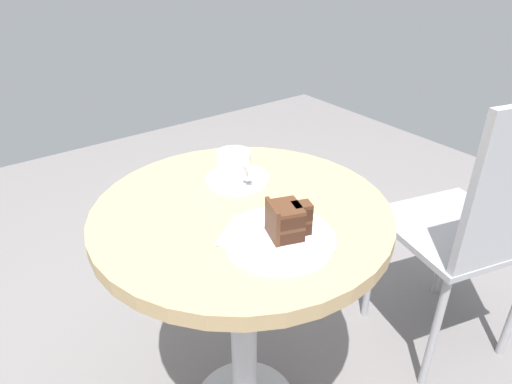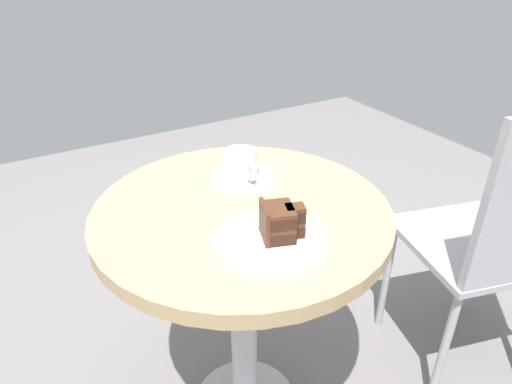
# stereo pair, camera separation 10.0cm
# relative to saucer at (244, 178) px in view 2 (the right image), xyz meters

# --- Properties ---
(cafe_table) EXTENTS (0.67, 0.67, 0.70)m
(cafe_table) POSITION_rel_saucer_xyz_m (0.11, -0.07, -0.13)
(cafe_table) COLOR tan
(cafe_table) RESTS_ON ground
(saucer) EXTENTS (0.16, 0.16, 0.01)m
(saucer) POSITION_rel_saucer_xyz_m (0.00, 0.00, 0.00)
(saucer) COLOR white
(saucer) RESTS_ON cafe_table
(coffee_cup) EXTENTS (0.11, 0.08, 0.07)m
(coffee_cup) POSITION_rel_saucer_xyz_m (-0.00, -0.00, 0.04)
(coffee_cup) COLOR white
(coffee_cup) RESTS_ON saucer
(teaspoon) EXTENTS (0.02, 0.09, 0.00)m
(teaspoon) POSITION_rel_saucer_xyz_m (0.04, -0.02, 0.01)
(teaspoon) COLOR #B7B7BC
(teaspoon) RESTS_ON saucer
(cake_plate) EXTENTS (0.23, 0.23, 0.01)m
(cake_plate) POSITION_rel_saucer_xyz_m (0.26, -0.08, 0.00)
(cake_plate) COLOR white
(cake_plate) RESTS_ON cafe_table
(cake_slice) EXTENTS (0.08, 0.09, 0.08)m
(cake_slice) POSITION_rel_saucer_xyz_m (0.27, -0.07, 0.04)
(cake_slice) COLOR #381E14
(cake_slice) RESTS_ON cake_plate
(fork) EXTENTS (0.05, 0.14, 0.00)m
(fork) POSITION_rel_saucer_xyz_m (0.24, -0.03, 0.01)
(fork) COLOR #B7B7BC
(fork) RESTS_ON cake_plate
(napkin) EXTENTS (0.18, 0.17, 0.00)m
(napkin) POSITION_rel_saucer_xyz_m (0.22, -0.11, -0.00)
(napkin) COLOR silver
(napkin) RESTS_ON cafe_table
(cafe_chair) EXTENTS (0.46, 0.46, 0.91)m
(cafe_chair) POSITION_rel_saucer_xyz_m (0.35, 0.61, -0.17)
(cafe_chair) COLOR #9E9EA3
(cafe_chair) RESTS_ON ground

